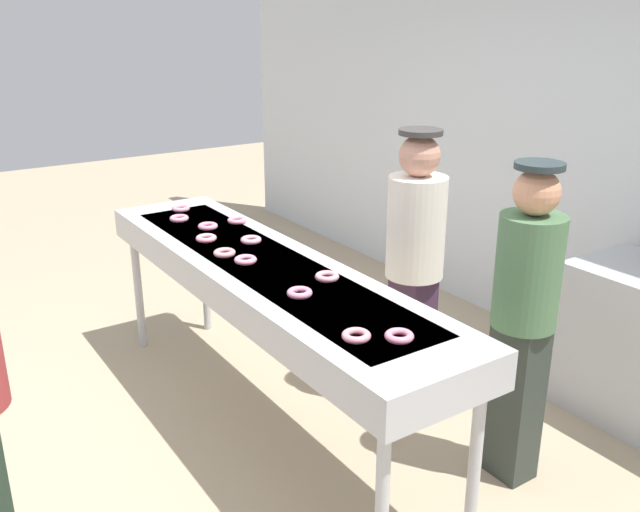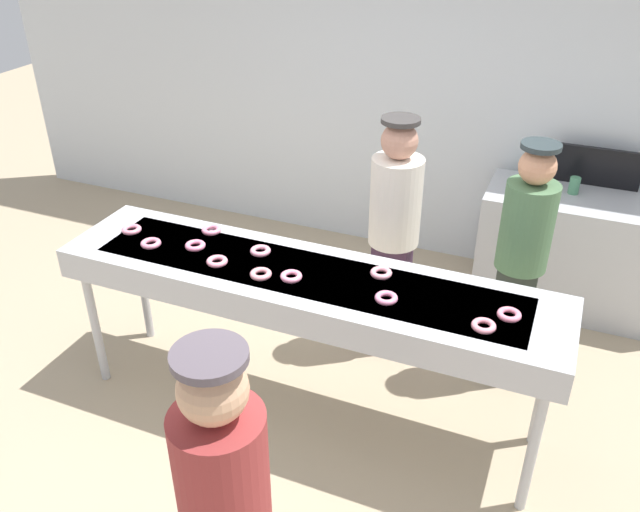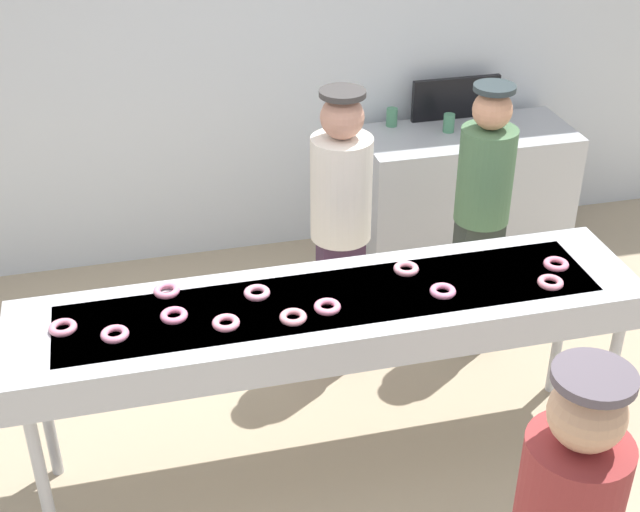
{
  "view_description": "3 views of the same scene",
  "coord_description": "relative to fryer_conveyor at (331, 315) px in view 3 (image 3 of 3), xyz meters",
  "views": [
    {
      "loc": [
        3.02,
        -1.66,
        2.26
      ],
      "look_at": [
        -0.01,
        0.37,
        0.95
      ],
      "focal_mm": 38.54,
      "sensor_mm": 36.0,
      "label": 1
    },
    {
      "loc": [
        1.26,
        -2.82,
        2.91
      ],
      "look_at": [
        0.02,
        0.18,
        1.01
      ],
      "focal_mm": 36.72,
      "sensor_mm": 36.0,
      "label": 2
    },
    {
      "loc": [
        -0.85,
        -3.22,
        3.21
      ],
      "look_at": [
        0.03,
        0.34,
        1.02
      ],
      "focal_mm": 49.45,
      "sensor_mm": 36.0,
      "label": 3
    }
  ],
  "objects": [
    {
      "name": "ground_plane",
      "position": [
        0.0,
        0.0,
        -0.91
      ],
      "size": [
        16.0,
        16.0,
        0.0
      ],
      "primitive_type": "plane",
      "color": "tan"
    },
    {
      "name": "back_wall",
      "position": [
        0.0,
        2.31,
        0.74
      ],
      "size": [
        8.0,
        0.12,
        3.3
      ],
      "primitive_type": "cube",
      "color": "silver",
      "rests_on": "ground"
    },
    {
      "name": "fryer_conveyor",
      "position": [
        0.0,
        0.0,
        0.0
      ],
      "size": [
        2.9,
        0.67,
        1.0
      ],
      "color": "#B7BABF",
      "rests_on": "ground"
    },
    {
      "name": "strawberry_donut_0",
      "position": [
        -0.21,
        -0.13,
        0.11
      ],
      "size": [
        0.16,
        0.16,
        0.03
      ],
      "primitive_type": "torus",
      "rotation": [
        0.0,
        0.0,
        1.15
      ],
      "color": "pink",
      "rests_on": "fryer_conveyor"
    },
    {
      "name": "strawberry_donut_1",
      "position": [
        0.4,
        0.14,
        0.11
      ],
      "size": [
        0.17,
        0.17,
        0.03
      ],
      "primitive_type": "torus",
      "rotation": [
        0.0,
        0.0,
        0.95
      ],
      "color": "pink",
      "rests_on": "fryer_conveyor"
    },
    {
      "name": "strawberry_donut_2",
      "position": [
        -1.18,
        0.03,
        0.11
      ],
      "size": [
        0.17,
        0.17,
        0.03
      ],
      "primitive_type": "torus",
      "rotation": [
        0.0,
        0.0,
        2.16
      ],
      "color": "pink",
      "rests_on": "fryer_conveyor"
    },
    {
      "name": "strawberry_donut_3",
      "position": [
        1.11,
        0.01,
        0.11
      ],
      "size": [
        0.14,
        0.14,
        0.03
      ],
      "primitive_type": "torus",
      "rotation": [
        0.0,
        0.0,
        2.96
      ],
      "color": "pink",
      "rests_on": "fryer_conveyor"
    },
    {
      "name": "strawberry_donut_4",
      "position": [
        -0.71,
        0.01,
        0.11
      ],
      "size": [
        0.17,
        0.17,
        0.03
      ],
      "primitive_type": "torus",
      "rotation": [
        0.0,
        0.0,
        2.46
      ],
      "color": "pink",
      "rests_on": "fryer_conveyor"
    },
    {
      "name": "strawberry_donut_5",
      "position": [
        -0.32,
        0.1,
        0.11
      ],
      "size": [
        0.13,
        0.13,
        0.03
      ],
      "primitive_type": "torus",
      "rotation": [
        0.0,
        0.0,
        1.64
      ],
      "color": "pink",
      "rests_on": "fryer_conveyor"
    },
    {
      "name": "strawberry_donut_6",
      "position": [
        -0.72,
        0.22,
        0.11
      ],
      "size": [
        0.17,
        0.17,
        0.03
      ],
      "primitive_type": "torus",
      "rotation": [
        0.0,
        0.0,
        2.26
      ],
      "color": "pink",
      "rests_on": "fryer_conveyor"
    },
    {
      "name": "strawberry_donut_7",
      "position": [
        1.01,
        -0.14,
        0.11
      ],
      "size": [
        0.17,
        0.17,
        0.03
      ],
      "primitive_type": "torus",
      "rotation": [
        0.0,
        0.0,
        0.75
      ],
      "color": "pink",
      "rests_on": "fryer_conveyor"
    },
    {
      "name": "strawberry_donut_8",
      "position": [
        0.5,
        -0.09,
        0.11
      ],
      "size": [
        0.13,
        0.13,
        0.03
      ],
      "primitive_type": "torus",
      "rotation": [
        0.0,
        0.0,
        3.03
      ],
      "color": "pink",
      "rests_on": "fryer_conveyor"
    },
    {
      "name": "strawberry_donut_9",
      "position": [
        -0.04,
        -0.08,
        0.11
      ],
      "size": [
        0.14,
        0.14,
        0.03
      ],
      "primitive_type": "torus",
      "rotation": [
        0.0,
        0.0,
        1.71
      ],
      "color": "pink",
      "rests_on": "fryer_conveyor"
    },
    {
      "name": "strawberry_donut_10",
      "position": [
        -0.97,
        -0.07,
        0.11
      ],
      "size": [
        0.16,
        0.16,
        0.03
      ],
      "primitive_type": "torus",
      "rotation": [
        0.0,
        0.0,
        1.2
      ],
      "color": "pink",
      "rests_on": "fryer_conveyor"
    },
    {
      "name": "strawberry_donut_11",
      "position": [
        -0.5,
        -0.1,
        0.11
      ],
      "size": [
        0.15,
        0.15,
        0.03
      ],
      "primitive_type": "torus",
      "rotation": [
        0.0,
        0.0,
        1.27
      ],
      "color": "pink",
      "rests_on": "fryer_conveyor"
    },
    {
      "name": "worker_baker",
      "position": [
        0.27,
        0.83,
        0.04
      ],
      "size": [
        0.33,
        0.33,
        1.67
      ],
      "rotation": [
        0.0,
        0.0,
        3.35
      ],
      "color": "#3E263E",
      "rests_on": "ground"
    },
    {
      "name": "worker_assistant",
      "position": [
        1.08,
        0.81,
        -0.0
      ],
      "size": [
        0.31,
        0.31,
        1.63
      ],
      "rotation": [
        0.0,
        0.0,
        3.31
      ],
      "color": "#2F3730",
      "rests_on": "ground"
    },
    {
      "name": "prep_counter",
      "position": [
        1.43,
        1.86,
        -0.46
      ],
      "size": [
        1.44,
        0.63,
        0.9
      ],
      "primitive_type": "cube",
      "color": "#B7BABF",
      "rests_on": "ground"
    },
    {
      "name": "paper_cup_0",
      "position": [
        1.3,
        1.91,
        0.05
      ],
      "size": [
        0.08,
        0.08,
        0.12
      ],
      "primitive_type": "cylinder",
      "color": "#4C8C66",
      "rests_on": "prep_counter"
    },
    {
      "name": "paper_cup_1",
      "position": [
        0.96,
        2.1,
        0.05
      ],
      "size": [
        0.08,
        0.08,
        0.12
      ],
      "primitive_type": "cylinder",
      "color": "#4C8C66",
      "rests_on": "prep_counter"
    },
    {
      "name": "menu_display",
      "position": [
        1.43,
        2.13,
        0.13
      ],
      "size": [
        0.62,
        0.04,
        0.29
      ],
      "primitive_type": "cube",
      "color": "black",
      "rests_on": "prep_counter"
    }
  ]
}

